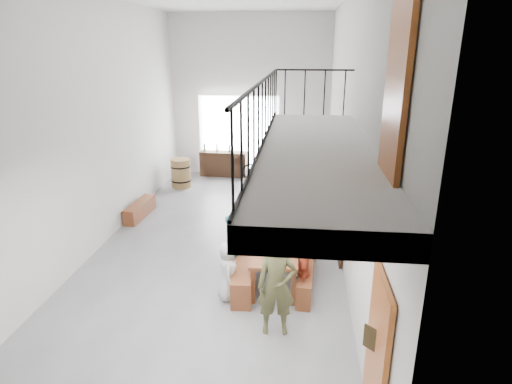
# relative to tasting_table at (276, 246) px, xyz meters

# --- Properties ---
(floor) EXTENTS (12.00, 12.00, 0.00)m
(floor) POSITION_rel_tasting_table_xyz_m (-1.37, 1.37, -0.71)
(floor) COLOR slate
(floor) RESTS_ON ground
(room_walls) EXTENTS (12.00, 12.00, 12.00)m
(room_walls) POSITION_rel_tasting_table_xyz_m (-1.37, 1.37, 2.85)
(room_walls) COLOR silver
(room_walls) RESTS_ON ground
(gateway_portal) EXTENTS (2.80, 0.08, 2.80)m
(gateway_portal) POSITION_rel_tasting_table_xyz_m (-1.77, 7.31, 0.69)
(gateway_portal) COLOR white
(gateway_portal) RESTS_ON ground
(right_wall_decor) EXTENTS (0.07, 8.28, 5.07)m
(right_wall_decor) POSITION_rel_tasting_table_xyz_m (1.33, -0.50, 1.04)
(right_wall_decor) COLOR #A55122
(right_wall_decor) RESTS_ON ground
(balcony) EXTENTS (1.52, 5.62, 4.00)m
(balcony) POSITION_rel_tasting_table_xyz_m (0.61, -1.76, 2.26)
(balcony) COLOR silver
(balcony) RESTS_ON ground
(tasting_table) EXTENTS (0.90, 2.11, 0.79)m
(tasting_table) POSITION_rel_tasting_table_xyz_m (0.00, 0.00, 0.00)
(tasting_table) COLOR brown
(tasting_table) RESTS_ON ground
(bench_inner) EXTENTS (0.51, 2.27, 0.52)m
(bench_inner) POSITION_rel_tasting_table_xyz_m (-0.60, -0.07, -0.45)
(bench_inner) COLOR brown
(bench_inner) RESTS_ON ground
(bench_wall) EXTENTS (0.40, 2.07, 0.47)m
(bench_wall) POSITION_rel_tasting_table_xyz_m (0.62, -0.07, -0.47)
(bench_wall) COLOR brown
(bench_wall) RESTS_ON ground
(tableware) EXTENTS (0.49, 1.25, 0.35)m
(tableware) POSITION_rel_tasting_table_xyz_m (0.01, -0.02, 0.22)
(tableware) COLOR #103214
(tableware) RESTS_ON tasting_table
(side_bench) EXTENTS (0.41, 1.46, 0.41)m
(side_bench) POSITION_rel_tasting_table_xyz_m (-3.87, 2.91, -0.50)
(side_bench) COLOR brown
(side_bench) RESTS_ON ground
(oak_barrel) EXTENTS (0.64, 0.64, 0.94)m
(oak_barrel) POSITION_rel_tasting_table_xyz_m (-3.45, 5.57, -0.23)
(oak_barrel) COLOR olive
(oak_barrel) RESTS_ON ground
(serving_counter) EXTENTS (1.69, 0.56, 0.88)m
(serving_counter) POSITION_rel_tasting_table_xyz_m (-2.29, 7.02, -0.27)
(serving_counter) COLOR #382112
(serving_counter) RESTS_ON ground
(counter_bottles) EXTENTS (1.42, 0.15, 0.28)m
(counter_bottles) POSITION_rel_tasting_table_xyz_m (-2.29, 6.99, 0.31)
(counter_bottles) COLOR #103214
(counter_bottles) RESTS_ON serving_counter
(guest_left_a) EXTENTS (0.46, 0.61, 1.12)m
(guest_left_a) POSITION_rel_tasting_table_xyz_m (-0.82, -0.80, -0.15)
(guest_left_a) COLOR beige
(guest_left_a) RESTS_ON ground
(guest_left_b) EXTENTS (0.36, 0.52, 1.36)m
(guest_left_b) POSITION_rel_tasting_table_xyz_m (-0.82, -0.06, -0.03)
(guest_left_b) COLOR #25707C
(guest_left_b) RESTS_ON ground
(guest_left_c) EXTENTS (0.60, 0.67, 1.14)m
(guest_left_c) POSITION_rel_tasting_table_xyz_m (-0.79, 0.34, -0.13)
(guest_left_c) COLOR beige
(guest_left_c) RESTS_ON ground
(guest_left_d) EXTENTS (0.47, 0.74, 1.09)m
(guest_left_d) POSITION_rel_tasting_table_xyz_m (-0.75, 0.81, -0.16)
(guest_left_d) COLOR #25707C
(guest_left_d) RESTS_ON ground
(guest_right_a) EXTENTS (0.27, 0.63, 1.08)m
(guest_right_a) POSITION_rel_tasting_table_xyz_m (0.54, -0.62, -0.17)
(guest_right_a) COLOR #9E321B
(guest_right_a) RESTS_ON ground
(guest_right_b) EXTENTS (0.69, 1.13, 1.16)m
(guest_right_b) POSITION_rel_tasting_table_xyz_m (0.59, 0.17, -0.13)
(guest_right_b) COLOR black
(guest_right_b) RESTS_ON ground
(guest_right_c) EXTENTS (0.55, 0.67, 1.18)m
(guest_right_c) POSITION_rel_tasting_table_xyz_m (0.57, 0.63, -0.12)
(guest_right_c) COLOR beige
(guest_right_c) RESTS_ON ground
(host_standing) EXTENTS (0.66, 0.47, 1.69)m
(host_standing) POSITION_rel_tasting_table_xyz_m (0.11, -1.67, 0.14)
(host_standing) COLOR #484828
(host_standing) RESTS_ON ground
(potted_plant) EXTENTS (0.40, 0.36, 0.40)m
(potted_plant) POSITION_rel_tasting_table_xyz_m (1.08, 1.85, -0.51)
(potted_plant) COLOR #1A5420
(potted_plant) RESTS_ON ground
(bicycle_near) EXTENTS (1.72, 0.70, 0.89)m
(bicycle_near) POSITION_rel_tasting_table_xyz_m (-0.74, 6.70, -0.26)
(bicycle_near) COLOR black
(bicycle_near) RESTS_ON ground
(bicycle_far) EXTENTS (1.92, 0.90, 1.11)m
(bicycle_far) POSITION_rel_tasting_table_xyz_m (0.15, 6.17, -0.15)
(bicycle_far) COLOR black
(bicycle_far) RESTS_ON ground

